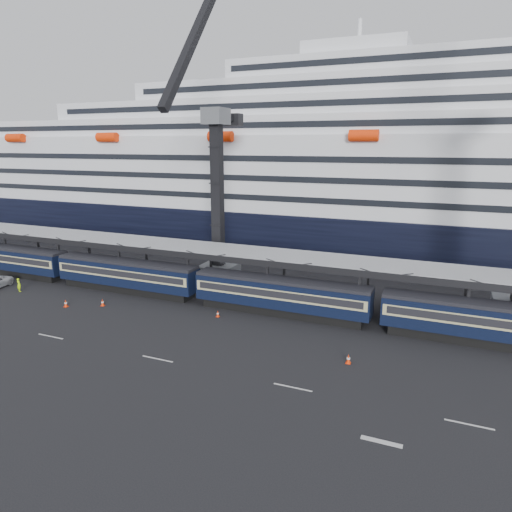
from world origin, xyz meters
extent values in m
plane|color=black|center=(0.00, 0.00, 0.00)|extent=(260.00, 260.00, 0.00)
cube|color=beige|center=(-26.00, -4.00, 0.01)|extent=(3.00, 0.15, 0.02)
cube|color=beige|center=(-14.00, -4.00, 0.01)|extent=(3.00, 0.15, 0.02)
cube|color=beige|center=(-2.00, -4.00, 0.01)|extent=(3.00, 0.15, 0.02)
cube|color=beige|center=(10.00, -4.00, 0.01)|extent=(3.00, 0.15, 0.02)
cube|color=beige|center=(5.00, -8.00, 0.01)|extent=(2.50, 0.40, 0.02)
cube|color=black|center=(-48.00, 10.00, 0.45)|extent=(17.48, 2.40, 0.90)
cube|color=black|center=(-48.00, 10.00, 2.25)|extent=(19.00, 2.80, 2.70)
cube|color=#B9B583|center=(-48.00, 10.00, 2.55)|extent=(18.62, 2.92, 1.05)
cube|color=black|center=(-48.00, 10.00, 2.60)|extent=(17.86, 2.98, 0.70)
cube|color=black|center=(-48.00, 10.00, 3.75)|extent=(19.00, 2.50, 0.35)
cube|color=black|center=(-28.00, 10.00, 0.45)|extent=(17.48, 2.40, 0.90)
cube|color=black|center=(-28.00, 10.00, 2.25)|extent=(19.00, 2.80, 2.70)
cube|color=#B9B583|center=(-28.00, 10.00, 2.55)|extent=(18.62, 2.92, 1.05)
cube|color=black|center=(-28.00, 10.00, 2.60)|extent=(17.86, 2.98, 0.70)
cube|color=black|center=(-28.00, 10.00, 3.75)|extent=(19.00, 2.50, 0.35)
cube|color=black|center=(-8.00, 10.00, 0.45)|extent=(17.48, 2.40, 0.90)
cube|color=black|center=(-8.00, 10.00, 2.25)|extent=(19.00, 2.80, 2.70)
cube|color=#B9B583|center=(-8.00, 10.00, 2.55)|extent=(18.62, 2.92, 1.05)
cube|color=black|center=(-8.00, 10.00, 2.60)|extent=(17.86, 2.98, 0.70)
cube|color=black|center=(-8.00, 10.00, 3.75)|extent=(19.00, 2.50, 0.35)
cube|color=black|center=(12.00, 10.00, 0.45)|extent=(17.48, 2.40, 0.90)
cube|color=black|center=(12.00, 10.00, 2.25)|extent=(19.00, 2.80, 2.70)
cube|color=#B9B583|center=(12.00, 10.00, 2.55)|extent=(18.62, 2.92, 1.05)
cube|color=black|center=(12.00, 10.00, 2.60)|extent=(17.86, 2.98, 0.70)
cube|color=black|center=(12.00, 10.00, 3.75)|extent=(19.00, 2.50, 0.35)
cube|color=#919499|center=(0.00, 14.00, 5.40)|extent=(130.00, 6.00, 0.25)
cube|color=black|center=(0.00, 11.00, 5.10)|extent=(130.00, 0.25, 0.70)
cube|color=black|center=(0.00, 17.00, 5.10)|extent=(130.00, 0.25, 0.70)
cube|color=black|center=(-50.00, 11.20, 2.70)|extent=(0.25, 0.25, 5.40)
cube|color=black|center=(-50.00, 16.80, 2.70)|extent=(0.25, 0.25, 5.40)
cube|color=black|center=(-40.00, 11.20, 2.70)|extent=(0.25, 0.25, 5.40)
cube|color=black|center=(-40.00, 16.80, 2.70)|extent=(0.25, 0.25, 5.40)
cube|color=black|center=(-30.00, 11.20, 2.70)|extent=(0.25, 0.25, 5.40)
cube|color=black|center=(-30.00, 16.80, 2.70)|extent=(0.25, 0.25, 5.40)
cube|color=black|center=(-20.00, 11.20, 2.70)|extent=(0.25, 0.25, 5.40)
cube|color=black|center=(-20.00, 16.80, 2.70)|extent=(0.25, 0.25, 5.40)
cube|color=black|center=(-10.00, 11.20, 2.70)|extent=(0.25, 0.25, 5.40)
cube|color=black|center=(-10.00, 16.80, 2.70)|extent=(0.25, 0.25, 5.40)
cube|color=black|center=(0.00, 11.20, 2.70)|extent=(0.25, 0.25, 5.40)
cube|color=black|center=(0.00, 16.80, 2.70)|extent=(0.25, 0.25, 5.40)
cube|color=black|center=(10.00, 11.20, 2.70)|extent=(0.25, 0.25, 5.40)
cube|color=black|center=(10.00, 16.80, 2.70)|extent=(0.25, 0.25, 5.40)
cube|color=black|center=(0.00, 46.00, 3.50)|extent=(200.00, 28.00, 7.00)
cube|color=white|center=(0.00, 46.00, 13.00)|extent=(190.00, 26.88, 12.00)
cube|color=white|center=(0.00, 46.00, 20.50)|extent=(160.00, 24.64, 3.00)
cube|color=black|center=(0.00, 33.63, 20.50)|extent=(153.60, 0.12, 0.90)
cube|color=white|center=(0.00, 46.00, 23.50)|extent=(124.00, 21.84, 3.00)
cube|color=black|center=(0.00, 35.03, 23.50)|extent=(119.04, 0.12, 0.90)
cube|color=white|center=(0.00, 46.00, 26.50)|extent=(90.00, 19.04, 3.00)
cube|color=black|center=(0.00, 36.43, 26.50)|extent=(86.40, 0.12, 0.90)
cube|color=white|center=(0.00, 46.00, 29.50)|extent=(56.00, 16.24, 3.00)
cube|color=black|center=(0.00, 37.83, 29.50)|extent=(53.76, 0.12, 0.90)
cube|color=white|center=(-8.00, 46.00, 32.00)|extent=(16.00, 12.00, 2.50)
cylinder|color=#FF3408|center=(-70.00, 31.96, 18.80)|extent=(4.00, 1.60, 1.60)
cylinder|color=#FF3408|center=(-48.00, 31.96, 18.80)|extent=(4.00, 1.60, 1.60)
cylinder|color=#FF3408|center=(-26.00, 31.96, 18.80)|extent=(4.00, 1.60, 1.60)
cylinder|color=#FF3408|center=(-4.00, 31.96, 18.80)|extent=(4.00, 1.60, 1.60)
cube|color=#484C50|center=(-20.00, 19.00, 1.00)|extent=(4.50, 4.50, 2.00)
cube|color=black|center=(-20.00, 19.00, 11.00)|extent=(1.30, 1.30, 18.00)
cube|color=#484C50|center=(-20.00, 19.00, 21.00)|extent=(2.60, 3.20, 2.00)
cube|color=black|center=(-20.00, 13.21, 27.89)|extent=(0.90, 12.26, 14.37)
cube|color=black|center=(-20.00, 21.52, 21.00)|extent=(0.90, 5.04, 0.90)
cube|color=black|center=(-20.00, 24.04, 20.80)|extent=(2.20, 1.60, 1.60)
imported|color=#C4FF0D|center=(-40.21, 4.71, 0.85)|extent=(0.71, 0.57, 1.70)
cube|color=#FF3408|center=(-30.81, 2.76, 0.02)|extent=(0.43, 0.43, 0.04)
cone|color=#FF3408|center=(-30.81, 2.76, 0.45)|extent=(0.36, 0.36, 0.81)
cylinder|color=white|center=(-30.81, 2.76, 0.45)|extent=(0.30, 0.30, 0.13)
cube|color=#FF3408|center=(-27.26, 4.61, 0.02)|extent=(0.40, 0.40, 0.04)
cone|color=#FF3408|center=(-27.26, 4.61, 0.42)|extent=(0.34, 0.34, 0.76)
cylinder|color=white|center=(-27.26, 4.61, 0.42)|extent=(0.28, 0.28, 0.13)
cube|color=#FF3408|center=(-13.78, 6.62, 0.02)|extent=(0.34, 0.34, 0.04)
cone|color=#FF3408|center=(-13.78, 6.62, 0.36)|extent=(0.29, 0.29, 0.65)
cylinder|color=white|center=(-13.78, 6.62, 0.36)|extent=(0.24, 0.24, 0.11)
cube|color=#FF3408|center=(1.02, 1.47, 0.02)|extent=(0.41, 0.41, 0.04)
cone|color=#FF3408|center=(1.02, 1.47, 0.44)|extent=(0.35, 0.35, 0.78)
cylinder|color=white|center=(1.02, 1.47, 0.44)|extent=(0.29, 0.29, 0.13)
camera|label=1|loc=(7.32, -33.35, 17.65)|focal=32.00mm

